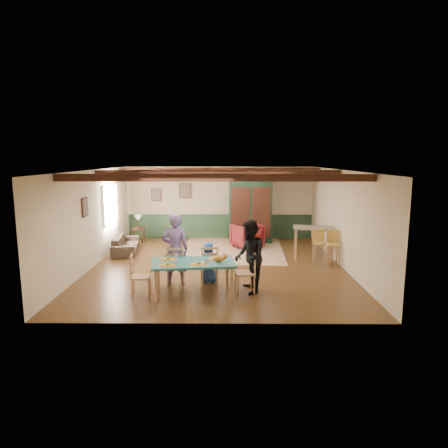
{
  "coord_description": "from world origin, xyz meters",
  "views": [
    {
      "loc": [
        0.27,
        -10.99,
        3.05
      ],
      "look_at": [
        0.18,
        0.32,
        1.15
      ],
      "focal_mm": 32.0,
      "sensor_mm": 36.0,
      "label": 1
    }
  ],
  "objects_px": {
    "dining_table": "(194,278)",
    "person_child": "(209,263)",
    "dining_chair_end_left": "(141,276)",
    "end_table": "(138,235)",
    "counter_table": "(313,243)",
    "person_woman": "(250,257)",
    "dining_chair_far_left": "(175,266)",
    "sofa": "(126,244)",
    "dining_chair_far_right": "(209,265)",
    "armchair": "(247,236)",
    "table_lamp": "(138,222)",
    "bar_stool_left": "(319,248)",
    "bar_stool_right": "(334,249)",
    "cat": "(219,258)",
    "dining_chair_end_right": "(245,272)",
    "armoire": "(250,210)",
    "person_man": "(175,249)"
  },
  "relations": [
    {
      "from": "cat",
      "to": "counter_table",
      "type": "height_order",
      "value": "counter_table"
    },
    {
      "from": "person_woman",
      "to": "armchair",
      "type": "distance_m",
      "value": 4.59
    },
    {
      "from": "armoire",
      "to": "counter_table",
      "type": "height_order",
      "value": "armoire"
    },
    {
      "from": "armchair",
      "to": "end_table",
      "type": "xyz_separation_m",
      "value": [
        -3.87,
        0.77,
        -0.15
      ]
    },
    {
      "from": "dining_chair_far_right",
      "to": "dining_chair_end_left",
      "type": "relative_size",
      "value": 1.0
    },
    {
      "from": "cat",
      "to": "end_table",
      "type": "relative_size",
      "value": 0.7
    },
    {
      "from": "table_lamp",
      "to": "bar_stool_right",
      "type": "distance_m",
      "value": 6.93
    },
    {
      "from": "person_woman",
      "to": "sofa",
      "type": "relative_size",
      "value": 0.9
    },
    {
      "from": "armoire",
      "to": "bar_stool_right",
      "type": "xyz_separation_m",
      "value": [
        2.18,
        -3.15,
        -0.67
      ]
    },
    {
      "from": "dining_table",
      "to": "table_lamp",
      "type": "height_order",
      "value": "table_lamp"
    },
    {
      "from": "dining_chair_end_left",
      "to": "person_woman",
      "type": "relative_size",
      "value": 0.58
    },
    {
      "from": "dining_chair_end_left",
      "to": "person_child",
      "type": "bearing_deg",
      "value": -62.7
    },
    {
      "from": "dining_table",
      "to": "dining_chair_far_right",
      "type": "bearing_deg",
      "value": 68.24
    },
    {
      "from": "dining_chair_far_left",
      "to": "sofa",
      "type": "height_order",
      "value": "dining_chair_far_left"
    },
    {
      "from": "dining_chair_end_right",
      "to": "bar_stool_right",
      "type": "relative_size",
      "value": 0.96
    },
    {
      "from": "person_woman",
      "to": "counter_table",
      "type": "xyz_separation_m",
      "value": [
        2.07,
        2.97,
        -0.34
      ]
    },
    {
      "from": "sofa",
      "to": "bar_stool_left",
      "type": "distance_m",
      "value": 6.1
    },
    {
      "from": "end_table",
      "to": "counter_table",
      "type": "height_order",
      "value": "counter_table"
    },
    {
      "from": "dining_table",
      "to": "person_child",
      "type": "bearing_deg",
      "value": 70.73
    },
    {
      "from": "person_woman",
      "to": "bar_stool_left",
      "type": "distance_m",
      "value": 3.17
    },
    {
      "from": "cat",
      "to": "bar_stool_left",
      "type": "xyz_separation_m",
      "value": [
        2.8,
        2.53,
        -0.34
      ]
    },
    {
      "from": "armoire",
      "to": "sofa",
      "type": "relative_size",
      "value": 1.27
    },
    {
      "from": "cat",
      "to": "counter_table",
      "type": "distance_m",
      "value": 4.21
    },
    {
      "from": "dining_chair_far_right",
      "to": "armchair",
      "type": "height_order",
      "value": "dining_chair_far_right"
    },
    {
      "from": "bar_stool_right",
      "to": "end_table",
      "type": "bearing_deg",
      "value": 154.93
    },
    {
      "from": "end_table",
      "to": "person_child",
      "type": "bearing_deg",
      "value": -59.36
    },
    {
      "from": "armchair",
      "to": "bar_stool_left",
      "type": "distance_m",
      "value": 2.95
    },
    {
      "from": "person_woman",
      "to": "dining_table",
      "type": "bearing_deg",
      "value": -90.0
    },
    {
      "from": "counter_table",
      "to": "dining_chair_end_right",
      "type": "bearing_deg",
      "value": -126.1
    },
    {
      "from": "cat",
      "to": "counter_table",
      "type": "bearing_deg",
      "value": 41.54
    },
    {
      "from": "dining_table",
      "to": "dining_chair_end_right",
      "type": "height_order",
      "value": "dining_chair_end_right"
    },
    {
      "from": "dining_chair_far_left",
      "to": "sofa",
      "type": "relative_size",
      "value": 0.52
    },
    {
      "from": "armchair",
      "to": "table_lamp",
      "type": "relative_size",
      "value": 1.89
    },
    {
      "from": "person_woman",
      "to": "bar_stool_right",
      "type": "xyz_separation_m",
      "value": [
        2.5,
        2.24,
        -0.33
      ]
    },
    {
      "from": "dining_chair_far_left",
      "to": "bar_stool_right",
      "type": "xyz_separation_m",
      "value": [
        4.24,
        1.73,
        0.02
      ]
    },
    {
      "from": "armoire",
      "to": "dining_table",
      "type": "bearing_deg",
      "value": -107.34
    },
    {
      "from": "person_man",
      "to": "bar_stool_right",
      "type": "bearing_deg",
      "value": -166.09
    },
    {
      "from": "counter_table",
      "to": "bar_stool_left",
      "type": "distance_m",
      "value": 0.63
    },
    {
      "from": "dining_chair_end_left",
      "to": "person_woman",
      "type": "distance_m",
      "value": 2.45
    },
    {
      "from": "dining_chair_far_right",
      "to": "armchair",
      "type": "distance_m",
      "value": 4.11
    },
    {
      "from": "armoire",
      "to": "sofa",
      "type": "xyz_separation_m",
      "value": [
        -4.11,
        -1.53,
        -0.9
      ]
    },
    {
      "from": "dining_table",
      "to": "dining_chair_end_right",
      "type": "relative_size",
      "value": 1.89
    },
    {
      "from": "dining_chair_far_right",
      "to": "bar_stool_right",
      "type": "xyz_separation_m",
      "value": [
        3.44,
        1.63,
        0.02
      ]
    },
    {
      "from": "dining_chair_far_left",
      "to": "counter_table",
      "type": "relative_size",
      "value": 0.8
    },
    {
      "from": "dining_table",
      "to": "dining_chair_end_left",
      "type": "xyz_separation_m",
      "value": [
        -1.15,
        -0.15,
        0.1
      ]
    },
    {
      "from": "dining_chair_end_right",
      "to": "bar_stool_left",
      "type": "bearing_deg",
      "value": 129.49
    },
    {
      "from": "counter_table",
      "to": "bar_stool_right",
      "type": "relative_size",
      "value": 1.19
    },
    {
      "from": "dining_chair_far_right",
      "to": "end_table",
      "type": "height_order",
      "value": "dining_chair_far_right"
    },
    {
      "from": "dining_chair_far_right",
      "to": "armoire",
      "type": "relative_size",
      "value": 0.41
    },
    {
      "from": "person_man",
      "to": "dining_chair_far_right",
      "type": "bearing_deg",
      "value": 174.29
    }
  ]
}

